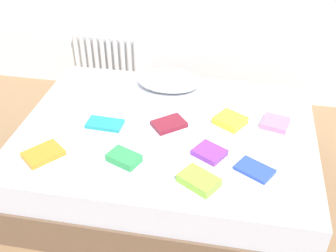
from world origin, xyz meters
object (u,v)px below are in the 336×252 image
textbook_maroon (169,124)px  textbook_lime (199,180)px  textbook_pink (275,123)px  textbook_green (124,158)px  textbook_yellow (230,120)px  textbook_orange (43,154)px  textbook_teal (105,124)px  textbook_purple (209,152)px  bed (167,157)px  radiator (106,58)px  pillow (169,80)px  textbook_blue (255,170)px

textbook_maroon → textbook_lime: bearing=-102.2°
textbook_lime → textbook_pink: bearing=88.2°
textbook_green → textbook_yellow: (0.60, 0.51, 0.00)m
textbook_green → textbook_orange: bearing=-152.2°
textbook_teal → textbook_green: 0.41m
textbook_lime → textbook_purple: size_ratio=1.23×
bed → textbook_green: size_ratio=10.55×
radiator → textbook_yellow: size_ratio=3.38×
radiator → textbook_teal: bearing=-72.4°
pillow → textbook_maroon: (0.09, -0.51, -0.04)m
pillow → textbook_yellow: (0.50, -0.41, -0.03)m
textbook_teal → textbook_yellow: (0.83, 0.18, 0.01)m
textbook_pink → textbook_blue: (-0.13, -0.50, -0.01)m
textbook_yellow → textbook_purple: textbook_yellow is taller
textbook_pink → textbook_yellow: textbook_yellow is taller
textbook_lime → textbook_purple: textbook_lime is taller
textbook_pink → textbook_maroon: size_ratio=0.81×
bed → textbook_green: (-0.19, -0.39, 0.28)m
textbook_teal → radiator: bearing=110.3°
textbook_teal → textbook_purple: textbook_purple is taller
textbook_blue → textbook_maroon: bearing=178.4°
textbook_lime → textbook_pink: textbook_lime is taller
bed → pillow: 0.63m
bed → textbook_green: textbook_green is taller
bed → textbook_purple: bearing=-36.6°
textbook_maroon → bed: bearing=-155.7°
textbook_maroon → textbook_purple: size_ratio=1.20×
textbook_green → textbook_purple: textbook_green is taller
textbook_yellow → textbook_maroon: 0.42m
radiator → textbook_yellow: radiator is taller
textbook_green → textbook_yellow: size_ratio=1.02×
textbook_yellow → textbook_purple: 0.37m
pillow → textbook_pink: pillow is taller
textbook_green → textbook_purple: bearing=40.0°
textbook_yellow → textbook_maroon: bearing=-133.9°
textbook_maroon → textbook_pink: bearing=-28.1°
textbook_pink → textbook_maroon: (-0.70, -0.14, -0.00)m
textbook_lime → textbook_purple: bearing=114.7°
textbook_pink → textbook_orange: (-1.41, -0.59, -0.00)m
textbook_orange → textbook_purple: (1.00, 0.20, 0.00)m
pillow → textbook_pink: size_ratio=2.85×
textbook_lime → textbook_yellow: size_ratio=1.17×
pillow → textbook_maroon: 0.52m
textbook_maroon → radiator: bearing=85.7°
textbook_teal → textbook_purple: size_ratio=1.36×
pillow → textbook_lime: size_ratio=2.24×
textbook_pink → textbook_maroon: bearing=-154.3°
textbook_yellow → bed: bearing=-131.3°
radiator → pillow: pillow is taller
textbook_teal → textbook_maroon: 0.43m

